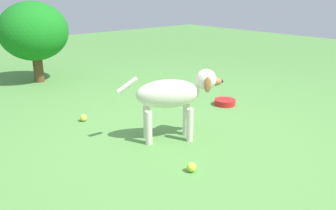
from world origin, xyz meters
TOP-DOWN VIEW (x-y plane):
  - ground at (0.00, 0.00)m, footprint 14.00×14.00m
  - dog at (0.00, 0.08)m, footprint 0.75×0.48m
  - tennis_ball_0 at (-0.27, -0.40)m, footprint 0.07×0.07m
  - tennis_ball_1 at (-0.37, 0.92)m, footprint 0.07×0.07m
  - water_bowl at (0.99, 0.37)m, footprint 0.22×0.22m
  - shrub_near at (-0.11, 2.62)m, footprint 0.87×0.78m

SIDE VIEW (x-z plane):
  - ground at x=0.00m, z-range 0.00..0.00m
  - water_bowl at x=0.99m, z-range 0.00..0.06m
  - tennis_ball_0 at x=-0.27m, z-range 0.00..0.07m
  - tennis_ball_1 at x=-0.37m, z-range 0.00..0.07m
  - dog at x=0.00m, z-range 0.09..0.66m
  - shrub_near at x=-0.11m, z-range 0.14..1.17m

